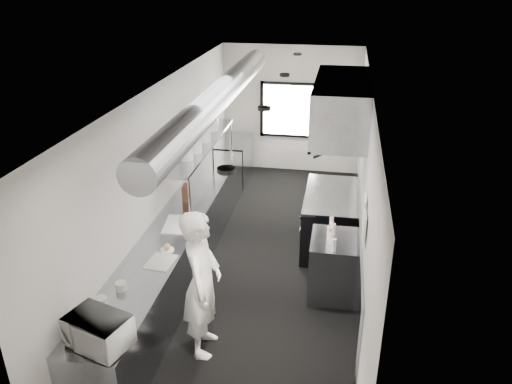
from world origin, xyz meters
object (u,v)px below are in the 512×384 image
at_px(exhaust_hood, 341,106).
at_px(plate_stack_d, 211,120).
at_px(plate_stack_c, 204,132).
at_px(squeeze_bottle_d, 333,229).
at_px(knife_block, 186,193).
at_px(squeeze_bottle_e, 332,222).
at_px(far_work_table, 233,160).
at_px(plate_stack_b, 195,143).
at_px(bottle_station, 333,267).
at_px(deli_tub_a, 101,302).
at_px(squeeze_bottle_b, 331,239).
at_px(range, 329,220).
at_px(small_plate, 167,250).
at_px(pass_shelf, 201,145).
at_px(cutting_board, 180,224).
at_px(plate_stack_a, 186,151).
at_px(line_cook, 202,284).
at_px(microwave, 98,331).
at_px(prep_counter, 181,245).
at_px(deli_tub_b, 121,286).
at_px(squeeze_bottle_a, 334,245).
at_px(squeeze_bottle_c, 329,233).

relative_size(exhaust_hood, plate_stack_d, 5.78).
bearing_deg(plate_stack_c, squeeze_bottle_d, -36.72).
xyz_separation_m(knife_block, squeeze_bottle_e, (2.32, -0.54, -0.04)).
distance_m(far_work_table, plate_stack_b, 2.91).
xyz_separation_m(far_work_table, knife_block, (-0.08, -3.04, 0.57)).
xyz_separation_m(exhaust_hood, bottle_station, (0.05, -1.40, -1.94)).
height_order(deli_tub_a, squeeze_bottle_e, squeeze_bottle_e).
height_order(knife_block, squeeze_bottle_b, knife_block).
distance_m(range, small_plate, 2.96).
height_order(pass_shelf, knife_block, pass_shelf).
height_order(range, plate_stack_c, plate_stack_c).
relative_size(cutting_board, plate_stack_a, 2.24).
height_order(exhaust_hood, far_work_table, exhaust_hood).
xyz_separation_m(far_work_table, line_cook, (0.80, -5.29, 0.49)).
distance_m(line_cook, plate_stack_b, 2.91).
height_order(microwave, plate_stack_a, plate_stack_a).
distance_m(exhaust_hood, line_cook, 3.46).
relative_size(prep_counter, deli_tub_b, 44.92).
xyz_separation_m(pass_shelf, knife_block, (-0.04, -0.84, -0.51)).
bearing_deg(squeeze_bottle_a, far_work_table, 118.46).
height_order(knife_block, squeeze_bottle_e, knife_block).
bearing_deg(squeeze_bottle_d, plate_stack_d, 134.70).
relative_size(bottle_station, plate_stack_c, 2.65).
bearing_deg(line_cook, deli_tub_a, 112.73).
xyz_separation_m(small_plate, plate_stack_d, (-0.19, 3.15, 0.85)).
bearing_deg(exhaust_hood, plate_stack_d, 155.22).
height_order(far_work_table, microwave, microwave).
xyz_separation_m(bottle_station, squeeze_bottle_c, (-0.08, -0.03, 0.55)).
bearing_deg(small_plate, squeeze_bottle_a, 9.70).
distance_m(microwave, squeeze_bottle_b, 3.23).
bearing_deg(knife_block, plate_stack_b, 75.16).
bearing_deg(squeeze_bottle_b, prep_counter, 171.50).
xyz_separation_m(bottle_station, plate_stack_b, (-2.33, 1.29, 1.27)).
distance_m(far_work_table, microwave, 6.45).
bearing_deg(plate_stack_d, line_cook, -77.39).
xyz_separation_m(far_work_table, deli_tub_b, (-0.10, -5.51, 0.50)).
bearing_deg(plate_stack_a, plate_stack_d, 89.86).
bearing_deg(plate_stack_a, exhaust_hood, 11.53).
distance_m(exhaust_hood, microwave, 4.68).
xyz_separation_m(pass_shelf, squeeze_bottle_a, (2.33, -2.02, -0.54)).
xyz_separation_m(pass_shelf, deli_tub_b, (-0.06, -3.31, -0.59)).
height_order(line_cook, deli_tub_b, line_cook).
bearing_deg(cutting_board, bottle_station, -0.59).
height_order(pass_shelf, plate_stack_c, plate_stack_c).
distance_m(knife_block, squeeze_bottle_e, 2.38).
relative_size(microwave, plate_stack_c, 1.64).
distance_m(deli_tub_a, plate_stack_b, 3.31).
distance_m(squeeze_bottle_c, squeeze_bottle_e, 0.35).
bearing_deg(pass_shelf, plate_stack_c, 82.22).
bearing_deg(far_work_table, plate_stack_b, -90.62).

